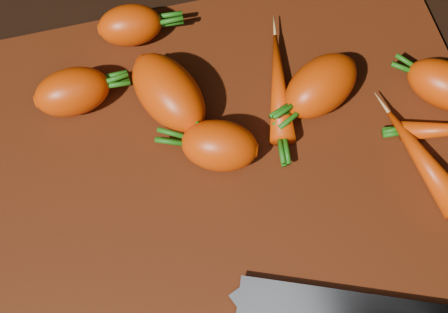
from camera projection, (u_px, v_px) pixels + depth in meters
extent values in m
cube|color=black|center=(227.00, 181.00, 0.59)|extent=(2.00, 2.00, 0.01)
cube|color=#50200C|center=(227.00, 177.00, 0.58)|extent=(0.50, 0.40, 0.01)
ellipsoid|color=#D53D07|center=(72.00, 92.00, 0.58)|extent=(0.07, 0.05, 0.05)
ellipsoid|color=#D53D07|center=(219.00, 146.00, 0.56)|extent=(0.08, 0.07, 0.05)
ellipsoid|color=#D53D07|center=(169.00, 93.00, 0.58)|extent=(0.08, 0.11, 0.05)
ellipsoid|color=#D53D07|center=(321.00, 86.00, 0.58)|extent=(0.09, 0.08, 0.05)
ellipsoid|color=#D53D07|center=(130.00, 25.00, 0.62)|extent=(0.07, 0.05, 0.04)
ellipsoid|color=#D53D07|center=(446.00, 85.00, 0.59)|extent=(0.08, 0.08, 0.04)
ellipsoid|color=#D53D07|center=(279.00, 86.00, 0.60)|extent=(0.05, 0.12, 0.02)
ellipsoid|color=#D53D07|center=(423.00, 160.00, 0.56)|extent=(0.05, 0.11, 0.03)
cube|color=gray|center=(238.00, 297.00, 0.52)|extent=(0.20, 0.11, 0.00)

